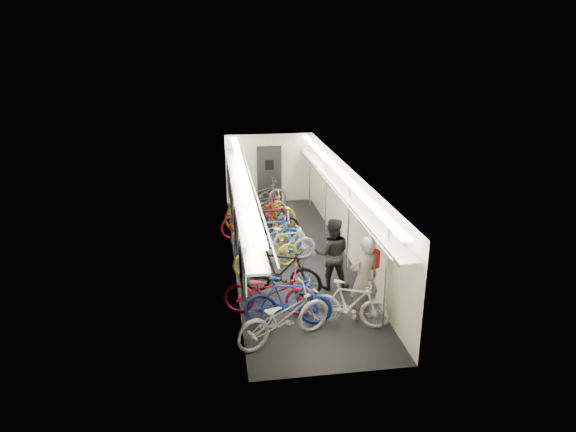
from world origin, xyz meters
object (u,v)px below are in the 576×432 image
object	(u,v)px
passenger_mid	(332,254)
backpack	(373,260)
bicycle_0	(284,316)
passenger_near	(364,279)
bicycle_1	(288,301)

from	to	relation	value
passenger_mid	backpack	bearing A→B (deg)	122.30
passenger_mid	bicycle_0	bearing A→B (deg)	67.04
passenger_near	backpack	bearing A→B (deg)	-168.29
bicycle_1	passenger_near	size ratio (longest dim) A/B	0.98
bicycle_1	passenger_mid	world-z (taller)	passenger_mid
bicycle_0	passenger_mid	bearing A→B (deg)	-58.08
passenger_near	backpack	xyz separation A→B (m)	(0.19, 0.09, 0.37)
bicycle_0	passenger_mid	xyz separation A→B (m)	(1.40, 2.04, 0.32)
bicycle_0	passenger_near	bearing A→B (deg)	-94.76
passenger_mid	backpack	size ratio (longest dim) A/B	4.50
passenger_near	passenger_mid	world-z (taller)	passenger_near
bicycle_1	passenger_near	world-z (taller)	passenger_near
passenger_near	passenger_mid	size ratio (longest dim) A/B	1.06
bicycle_0	bicycle_1	world-z (taller)	bicycle_1
bicycle_1	bicycle_0	bearing A→B (deg)	171.85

